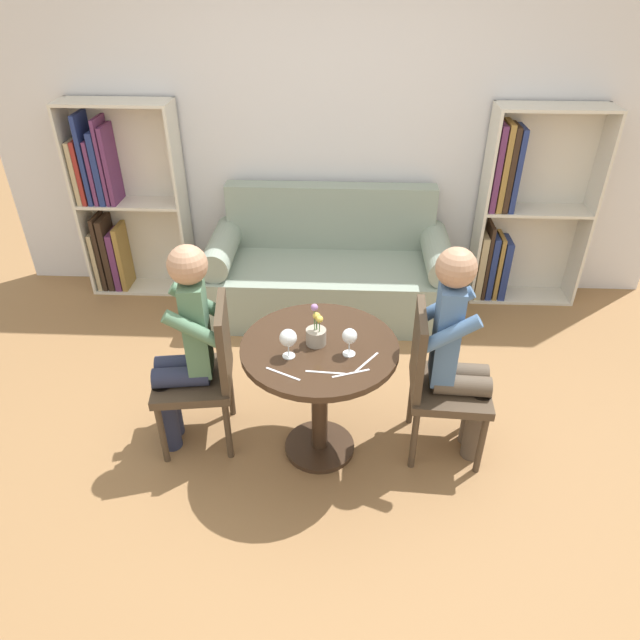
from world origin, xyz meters
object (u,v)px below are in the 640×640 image
Objects in this scene: chair_right at (437,378)px; wine_glass_left at (288,339)px; wine_glass_right at (350,337)px; flower_vase at (316,333)px; bookshelf_right at (517,213)px; person_left at (185,346)px; person_right at (458,353)px; couch at (329,273)px; bookshelf_left at (119,204)px; chair_left at (205,369)px.

chair_right is 0.87m from wine_glass_left.
wine_glass_right is 0.63× the size of flower_vase.
person_left is (-2.16, -1.77, -0.06)m from bookshelf_right.
flower_vase reaches higher than chair_right.
person_left is 0.72m from flower_vase.
chair_right is 0.20m from person_right.
couch is 1.21× the size of bookshelf_right.
chair_right is at bearing -37.37° from bookshelf_left.
bookshelf_right reaches higher than chair_left.
couch is 1.48× the size of person_left.
person_left is 8.07× the size of wine_glass_left.
bookshelf_right is 1.20× the size of person_right.
wine_glass_left is at bearing 61.92° from chair_left.
bookshelf_right is 1.69× the size of chair_left.
person_left is at bearing -84.73° from chair_left.
wine_glass_right is (-0.57, -0.12, 0.17)m from person_right.
chair_right is at bearing 82.31° from person_left.
person_left reaches higher than wine_glass_right.
chair_left is at bearing 173.99° from flower_vase.
couch is at bearing -9.06° from bookshelf_left.
person_left is 0.90m from wine_glass_right.
chair_right is 6.11× the size of wine_glass_right.
flower_vase is (0.13, 0.11, -0.04)m from wine_glass_left.
chair_right is (1.26, -0.02, 0.00)m from chair_left.
flower_vase is at bearing -47.56° from bookshelf_left.
wine_glass_right is (1.82, -1.89, 0.11)m from bookshelf_left.
flower_vase reaches higher than couch.
flower_vase is (-0.02, -1.54, 0.49)m from couch.
wine_glass_left is at bearing 103.09° from person_right.
bookshelf_left reaches higher than person_right.
wine_glass_left reaches higher than wine_glass_right.
bookshelf_left reaches higher than wine_glass_right.
flower_vase is (0.70, -0.04, 0.14)m from person_left.
wine_glass_right is at bearing 71.50° from chair_left.
bookshelf_left is 1.69× the size of chair_right.
bookshelf_left is 2.01m from person_left.
flower_vase is at bearing -128.75° from bookshelf_right.
couch is 1.62m from chair_left.
person_left is 0.98× the size of person_right.
couch is at bearing 148.91° from chair_left.
couch is 1.70m from person_right.
person_right is at bearing 12.22° from wine_glass_right.
bookshelf_left is 2.63m from wine_glass_right.
person_right is 0.61m from wine_glass_right.
bookshelf_left is 10.35× the size of wine_glass_right.
chair_left is 0.71× the size of person_right.
chair_right is 0.72m from flower_vase.
person_right is 8.60× the size of wine_glass_right.
couch is at bearing 95.29° from wine_glass_right.
bookshelf_right is at bearing 0.04° from bookshelf_left.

